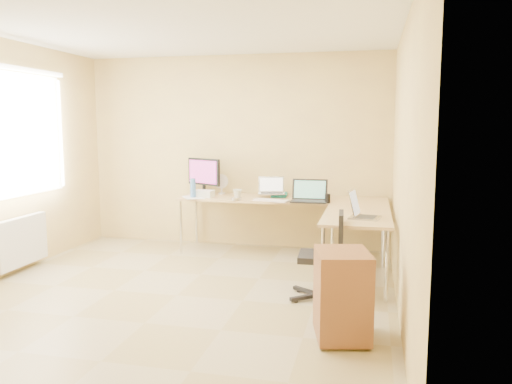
% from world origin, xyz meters
% --- Properties ---
extents(floor, '(4.50, 4.50, 0.00)m').
position_xyz_m(floor, '(0.00, 0.00, 0.00)').
color(floor, tan).
rests_on(floor, ground).
extents(ceiling, '(4.50, 4.50, 0.00)m').
position_xyz_m(ceiling, '(0.00, 0.00, 2.60)').
color(ceiling, white).
rests_on(ceiling, ground).
extents(wall_back, '(4.50, 0.00, 4.50)m').
position_xyz_m(wall_back, '(0.00, 2.25, 1.30)').
color(wall_back, '#E1C771').
rests_on(wall_back, ground).
extents(wall_front, '(4.50, 0.00, 4.50)m').
position_xyz_m(wall_front, '(0.00, -2.25, 1.30)').
color(wall_front, '#E1C771').
rests_on(wall_front, ground).
extents(wall_right, '(0.00, 4.50, 4.50)m').
position_xyz_m(wall_right, '(2.10, 0.00, 1.30)').
color(wall_right, '#E1C771').
rests_on(wall_right, ground).
extents(desk_main, '(2.65, 0.70, 0.73)m').
position_xyz_m(desk_main, '(0.72, 1.85, 0.36)').
color(desk_main, tan).
rests_on(desk_main, ground).
extents(desk_return, '(0.70, 1.30, 0.73)m').
position_xyz_m(desk_return, '(1.70, 0.85, 0.36)').
color(desk_return, tan).
rests_on(desk_return, ground).
extents(monitor, '(0.59, 0.43, 0.49)m').
position_xyz_m(monitor, '(-0.37, 1.97, 0.97)').
color(monitor, black).
rests_on(monitor, desk_main).
extents(book_stack, '(0.22, 0.28, 0.04)m').
position_xyz_m(book_stack, '(0.66, 1.99, 0.75)').
color(book_stack, '#106968').
rests_on(book_stack, desk_main).
extents(laptop_center, '(0.39, 0.33, 0.22)m').
position_xyz_m(laptop_center, '(0.58, 1.88, 0.88)').
color(laptop_center, '#B6B6B6').
rests_on(laptop_center, desk_main).
extents(laptop_black, '(0.44, 0.33, 0.27)m').
position_xyz_m(laptop_black, '(1.10, 1.59, 0.87)').
color(laptop_black, black).
rests_on(laptop_black, desk_main).
extents(keyboard, '(0.47, 0.26, 0.02)m').
position_xyz_m(keyboard, '(0.64, 1.55, 0.74)').
color(keyboard, silver).
rests_on(keyboard, desk_main).
extents(mouse, '(0.13, 0.10, 0.04)m').
position_xyz_m(mouse, '(0.99, 1.75, 0.75)').
color(mouse, white).
rests_on(mouse, desk_main).
extents(mug, '(0.15, 0.15, 0.11)m').
position_xyz_m(mug, '(0.15, 1.77, 0.78)').
color(mug, beige).
rests_on(mug, desk_main).
extents(cd_stack, '(0.17, 0.17, 0.03)m').
position_xyz_m(cd_stack, '(0.19, 1.55, 0.75)').
color(cd_stack, silver).
rests_on(cd_stack, desk_main).
extents(water_bottle, '(0.08, 0.08, 0.25)m').
position_xyz_m(water_bottle, '(-0.40, 1.62, 0.86)').
color(water_bottle, '#4372AC').
rests_on(water_bottle, desk_main).
extents(papers, '(0.38, 0.41, 0.01)m').
position_xyz_m(papers, '(-0.40, 1.63, 0.73)').
color(papers, silver).
rests_on(papers, desk_main).
extents(white_box, '(0.25, 0.19, 0.09)m').
position_xyz_m(white_box, '(-0.29, 1.72, 0.77)').
color(white_box, silver).
rests_on(white_box, desk_main).
extents(desk_fan, '(0.24, 0.24, 0.25)m').
position_xyz_m(desk_fan, '(-0.14, 2.05, 0.85)').
color(desk_fan, silver).
rests_on(desk_fan, desk_main).
extents(black_cup, '(0.08, 0.08, 0.11)m').
position_xyz_m(black_cup, '(1.33, 1.55, 0.79)').
color(black_cup, black).
rests_on(black_cup, desk_main).
extents(laptop_return, '(0.39, 0.33, 0.23)m').
position_xyz_m(laptop_return, '(1.78, 0.63, 0.85)').
color(laptop_return, '#A9A9B2').
rests_on(laptop_return, desk_return).
extents(office_chair, '(0.54, 0.54, 0.86)m').
position_xyz_m(office_chair, '(1.37, 0.23, 0.50)').
color(office_chair, black).
rests_on(office_chair, ground).
extents(cabinet, '(0.49, 0.56, 0.68)m').
position_xyz_m(cabinet, '(1.64, -0.66, 0.36)').
color(cabinet, '#A17044').
rests_on(cabinet, ground).
extents(radiator, '(0.09, 0.80, 0.55)m').
position_xyz_m(radiator, '(-2.03, 0.40, 0.35)').
color(radiator, white).
rests_on(radiator, ground).
extents(window, '(0.10, 1.80, 1.40)m').
position_xyz_m(window, '(-2.05, 0.40, 1.55)').
color(window, white).
rests_on(window, wall_left).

